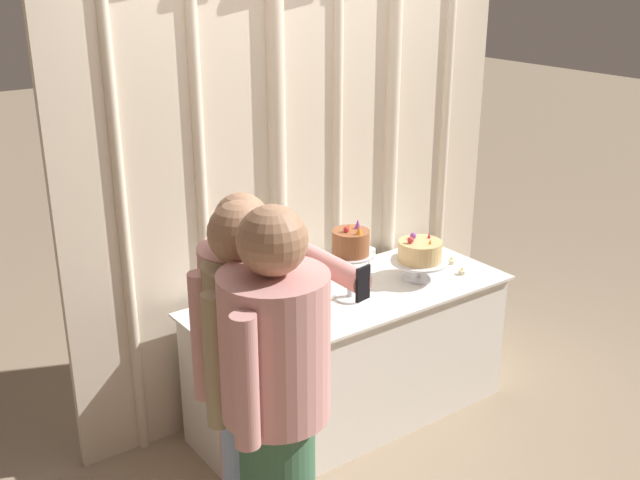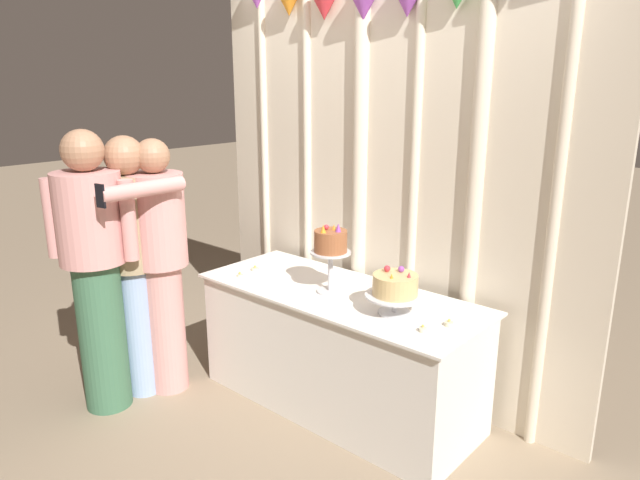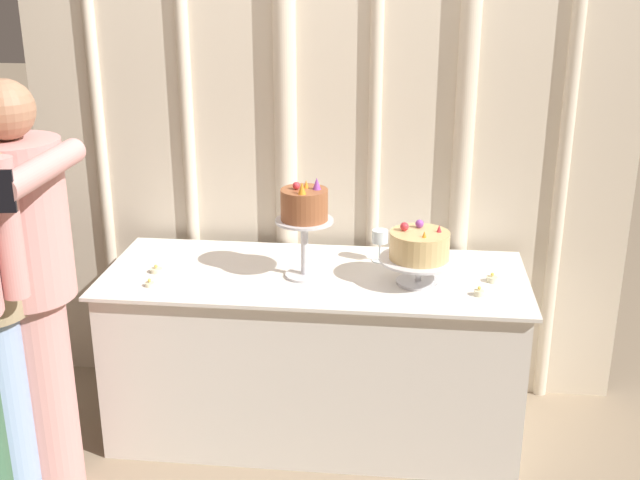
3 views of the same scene
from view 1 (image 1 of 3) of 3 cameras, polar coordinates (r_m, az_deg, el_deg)
The scene contains 13 objects.
ground_plane at distance 4.31m, azimuth 3.02°, elevation -13.42°, with size 24.00×24.00×0.00m, color gray.
draped_curtain at distance 4.10m, azimuth -1.10°, elevation 7.93°, with size 2.70×0.19×2.79m.
cake_table at distance 4.19m, azimuth 2.25°, elevation -8.61°, with size 1.74×0.70×0.74m.
cake_display_nearleft at distance 3.86m, azimuth 2.30°, elevation -0.56°, with size 0.23×0.23×0.42m.
cake_display_nearright at distance 4.18m, azimuth 7.40°, elevation -1.00°, with size 0.32×0.32×0.25m.
wine_glass at distance 4.25m, azimuth 3.67°, elevation -1.08°, with size 0.07×0.07×0.14m.
tealight_far_left at distance 3.64m, azimuth -5.27°, elevation -6.74°, with size 0.05×0.05×0.03m.
tealight_near_left at distance 3.53m, azimuth -3.78°, elevation -7.55°, with size 0.04×0.04×0.03m.
tealight_near_right at distance 4.32m, azimuth 10.48°, elevation -2.36°, with size 0.04×0.04×0.04m.
tealight_far_right at distance 4.45m, azimuth 9.70°, elevation -1.58°, with size 0.05×0.05×0.04m.
guest_girl_blue_dress at distance 3.05m, azimuth -5.37°, elevation -9.60°, with size 0.49×0.66×1.60m.
guest_man_dark_suit at distance 2.91m, azimuth -5.51°, elevation -10.51°, with size 0.41×0.38×1.62m.
guest_man_pink_jacket at distance 2.73m, azimuth -3.25°, elevation -12.89°, with size 0.52×0.52×1.67m.
Camera 1 is at (-2.28, -2.75, 2.42)m, focal length 43.17 mm.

